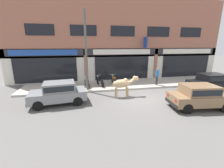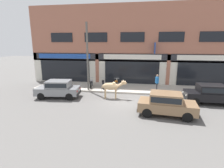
{
  "view_description": "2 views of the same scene",
  "coord_description": "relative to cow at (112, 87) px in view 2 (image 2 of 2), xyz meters",
  "views": [
    {
      "loc": [
        -4.25,
        -9.51,
        3.78
      ],
      "look_at": [
        -2.11,
        1.0,
        0.95
      ],
      "focal_mm": 24.0,
      "sensor_mm": 36.0,
      "label": 1
    },
    {
      "loc": [
        0.91,
        -13.0,
        4.47
      ],
      "look_at": [
        -1.36,
        1.0,
        1.15
      ],
      "focal_mm": 28.0,
      "sensor_mm": 36.0,
      "label": 2
    }
  ],
  "objects": [
    {
      "name": "shop_building",
      "position": [
        1.34,
        5.45,
        3.02
      ],
      "size": [
        23.0,
        1.4,
        8.49
      ],
      "color": "#9E604C",
      "rests_on": "ground"
    },
    {
      "name": "car_0",
      "position": [
        7.53,
        -0.06,
        -0.19
      ],
      "size": [
        3.62,
        1.62,
        1.46
      ],
      "color": "black",
      "rests_on": "ground"
    },
    {
      "name": "utility_pole",
      "position": [
        -2.53,
        1.77,
        2.22
      ],
      "size": [
        0.18,
        0.18,
        6.16
      ],
      "primitive_type": "cylinder",
      "color": "#595651",
      "rests_on": "sidewalk"
    },
    {
      "name": "car_1",
      "position": [
        -4.45,
        -0.5,
        -0.19
      ],
      "size": [
        3.74,
        1.99,
        1.46
      ],
      "color": "black",
      "rests_on": "ground"
    },
    {
      "name": "motorcycle_2",
      "position": [
        -0.04,
        2.9,
        -0.47
      ],
      "size": [
        0.52,
        1.81,
        0.88
      ],
      "color": "black",
      "rests_on": "sidewalk"
    },
    {
      "name": "sidewalk",
      "position": [
        1.34,
        3.33,
        -0.93
      ],
      "size": [
        19.0,
        3.72,
        0.15
      ],
      "primitive_type": "cube",
      "color": "#B7AFA3",
      "rests_on": "ground"
    },
    {
      "name": "car_2",
      "position": [
        3.96,
        -2.9,
        -0.19
      ],
      "size": [
        3.74,
        1.99,
        1.46
      ],
      "color": "black",
      "rests_on": "ground"
    },
    {
      "name": "motorcycle_0",
      "position": [
        -2.54,
        2.86,
        -0.47
      ],
      "size": [
        0.55,
        1.8,
        0.88
      ],
      "color": "black",
      "rests_on": "sidewalk"
    },
    {
      "name": "motorcycle_1",
      "position": [
        -1.34,
        2.9,
        -0.47
      ],
      "size": [
        0.62,
        1.79,
        0.88
      ],
      "color": "black",
      "rests_on": "sidewalk"
    },
    {
      "name": "pedestrian",
      "position": [
        3.8,
        2.09,
        0.13
      ],
      "size": [
        0.32,
        0.5,
        1.6
      ],
      "color": "#2D2D33",
      "rests_on": "sidewalk"
    },
    {
      "name": "cow",
      "position": [
        0.0,
        0.0,
        0.0
      ],
      "size": [
        2.15,
        0.64,
        1.61
      ],
      "color": "tan",
      "rests_on": "ground"
    },
    {
      "name": "ground_plane",
      "position": [
        1.34,
        -0.73,
        -1.01
      ],
      "size": [
        90.0,
        90.0,
        0.0
      ],
      "primitive_type": "plane",
      "color": "#605E5B"
    }
  ]
}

